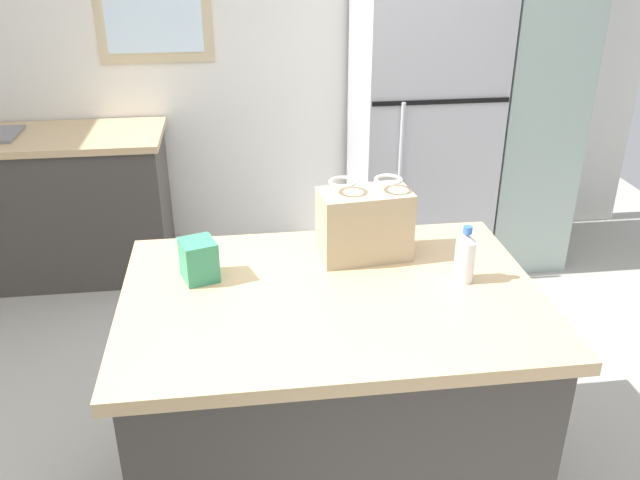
{
  "coord_description": "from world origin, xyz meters",
  "views": [
    {
      "loc": [
        -0.09,
        -2.06,
        2.01
      ],
      "look_at": [
        0.2,
        0.16,
        0.93
      ],
      "focal_mm": 37.62,
      "sensor_mm": 36.0,
      "label": 1
    }
  ],
  "objects_px": {
    "kitchen_island": "(331,396)",
    "tall_cabinet": "(529,84)",
    "small_box": "(199,260)",
    "refrigerator": "(421,122)",
    "bottle": "(465,257)",
    "shopping_bag": "(364,224)"
  },
  "relations": [
    {
      "from": "shopping_bag",
      "to": "small_box",
      "type": "bearing_deg",
      "value": -170.93
    },
    {
      "from": "tall_cabinet",
      "to": "shopping_bag",
      "type": "xyz_separation_m",
      "value": [
        -1.32,
        -1.66,
        -0.1
      ]
    },
    {
      "from": "shopping_bag",
      "to": "bottle",
      "type": "distance_m",
      "value": 0.38
    },
    {
      "from": "small_box",
      "to": "bottle",
      "type": "distance_m",
      "value": 0.91
    },
    {
      "from": "small_box",
      "to": "refrigerator",
      "type": "bearing_deg",
      "value": 54.3
    },
    {
      "from": "kitchen_island",
      "to": "small_box",
      "type": "distance_m",
      "value": 0.69
    },
    {
      "from": "refrigerator",
      "to": "bottle",
      "type": "bearing_deg",
      "value": -100.89
    },
    {
      "from": "kitchen_island",
      "to": "refrigerator",
      "type": "height_order",
      "value": "refrigerator"
    },
    {
      "from": "kitchen_island",
      "to": "tall_cabinet",
      "type": "xyz_separation_m",
      "value": [
        1.47,
        1.91,
        0.67
      ]
    },
    {
      "from": "kitchen_island",
      "to": "shopping_bag",
      "type": "xyz_separation_m",
      "value": [
        0.16,
        0.25,
        0.57
      ]
    },
    {
      "from": "tall_cabinet",
      "to": "small_box",
      "type": "xyz_separation_m",
      "value": [
        -1.91,
        -1.76,
        -0.16
      ]
    },
    {
      "from": "tall_cabinet",
      "to": "small_box",
      "type": "distance_m",
      "value": 2.6
    },
    {
      "from": "kitchen_island",
      "to": "shopping_bag",
      "type": "relative_size",
      "value": 4.1
    },
    {
      "from": "small_box",
      "to": "bottle",
      "type": "relative_size",
      "value": 0.7
    },
    {
      "from": "bottle",
      "to": "kitchen_island",
      "type": "bearing_deg",
      "value": -177.32
    },
    {
      "from": "kitchen_island",
      "to": "tall_cabinet",
      "type": "distance_m",
      "value": 2.5
    },
    {
      "from": "kitchen_island",
      "to": "refrigerator",
      "type": "relative_size",
      "value": 0.78
    },
    {
      "from": "refrigerator",
      "to": "kitchen_island",
      "type": "bearing_deg",
      "value": -113.33
    },
    {
      "from": "kitchen_island",
      "to": "bottle",
      "type": "relative_size",
      "value": 6.84
    },
    {
      "from": "shopping_bag",
      "to": "bottle",
      "type": "relative_size",
      "value": 1.67
    },
    {
      "from": "kitchen_island",
      "to": "shopping_bag",
      "type": "bearing_deg",
      "value": 57.91
    },
    {
      "from": "shopping_bag",
      "to": "small_box",
      "type": "xyz_separation_m",
      "value": [
        -0.59,
        -0.09,
        -0.06
      ]
    }
  ]
}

